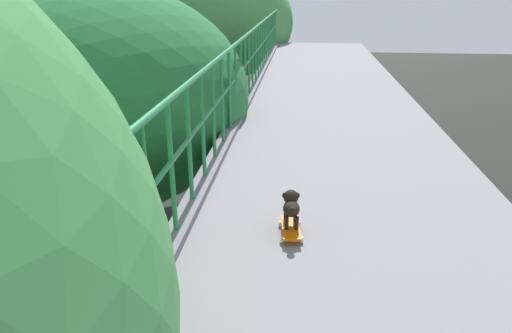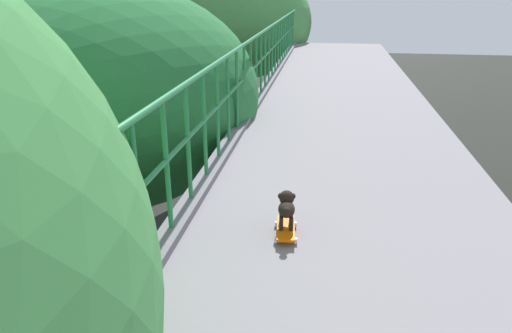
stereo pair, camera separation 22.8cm
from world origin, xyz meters
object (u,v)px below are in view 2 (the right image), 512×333
object	(u,v)px
car_silver_sixth	(32,224)
city_bus	(163,97)
toy_skateboard	(286,229)
small_dog	(287,206)
car_grey_fifth	(94,276)

from	to	relation	value
car_silver_sixth	city_bus	world-z (taller)	city_bus
car_silver_sixth	city_bus	size ratio (longest dim) A/B	0.38
toy_skateboard	small_dog	distance (m)	0.21
car_grey_fifth	small_dog	distance (m)	10.16
toy_skateboard	small_dog	xyz separation A→B (m)	(-0.00, 0.06, 0.20)
city_bus	toy_skateboard	world-z (taller)	toy_skateboard
toy_skateboard	small_dog	size ratio (longest dim) A/B	1.36
small_dog	car_silver_sixth	bearing A→B (deg)	136.74
car_silver_sixth	toy_skateboard	bearing A→B (deg)	-43.46
city_bus	toy_skateboard	size ratio (longest dim) A/B	24.01
car_silver_sixth	small_dog	xyz separation A→B (m)	(9.21, -8.66, 5.63)
car_silver_sixth	car_grey_fifth	bearing A→B (deg)	-35.15
car_grey_fifth	car_silver_sixth	bearing A→B (deg)	144.85
car_silver_sixth	city_bus	bearing A→B (deg)	90.21
city_bus	car_silver_sixth	bearing A→B (deg)	-89.79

